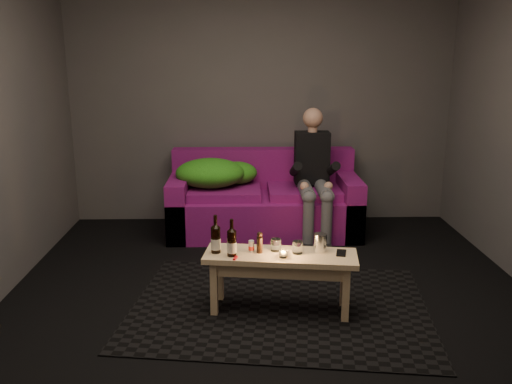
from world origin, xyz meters
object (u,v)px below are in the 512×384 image
coffee_table (280,264)px  beer_bottle_a (216,239)px  sofa (264,203)px  person (314,172)px  beer_bottle_b (232,242)px  steel_cup (320,243)px

coffee_table → beer_bottle_a: beer_bottle_a is taller
sofa → beer_bottle_a: (-0.41, -1.74, 0.24)m
person → coffee_table: size_ratio=1.15×
sofa → coffee_table: bearing=-88.6°
coffee_table → beer_bottle_a: bearing=175.8°
person → beer_bottle_a: person is taller
beer_bottle_a → beer_bottle_b: bearing=-30.2°
beer_bottle_a → beer_bottle_b: size_ratio=1.03×
sofa → person: 0.62m
beer_bottle_a → person: bearing=60.9°
sofa → steel_cup: sofa is taller
person → steel_cup: bearing=-95.5°
beer_bottle_b → coffee_table: bearing=5.4°
beer_bottle_a → steel_cup: size_ratio=2.15×
person → beer_bottle_a: size_ratio=4.62×
sofa → beer_bottle_b: (-0.29, -1.80, 0.24)m
person → coffee_table: bearing=-105.0°
person → beer_bottle_b: bearing=-115.0°
steel_cup → sofa: bearing=100.6°
beer_bottle_a → steel_cup: bearing=0.8°
sofa → beer_bottle_a: size_ratio=6.93×
beer_bottle_a → beer_bottle_b: beer_bottle_a is taller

